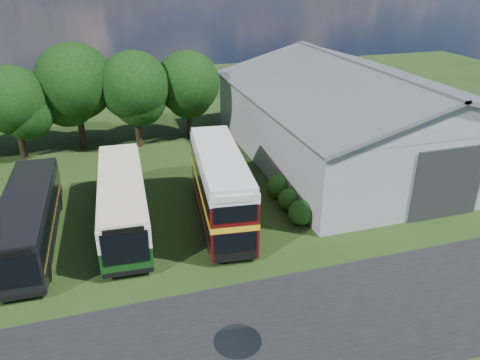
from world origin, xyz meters
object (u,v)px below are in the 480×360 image
object	(u,v)px
bus_maroon_double	(220,187)
bus_dark_single	(29,219)
storage_shed	(356,109)
bus_green_single	(123,200)

from	to	relation	value
bus_maroon_double	bus_dark_single	distance (m)	11.77
storage_shed	bus_green_single	bearing A→B (deg)	-161.61
storage_shed	bus_green_single	distance (m)	21.74
storage_shed	bus_maroon_double	size ratio (longest dim) A/B	2.20
bus_green_single	bus_maroon_double	size ratio (longest dim) A/B	1.10
bus_green_single	bus_dark_single	xyz separation A→B (m)	(-5.52, -0.64, -0.07)
bus_green_single	bus_maroon_double	distance (m)	6.34
bus_green_single	bus_maroon_double	xyz separation A→B (m)	(6.22, -1.06, 0.56)
storage_shed	bus_maroon_double	world-z (taller)	storage_shed
storage_shed	bus_green_single	world-z (taller)	storage_shed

